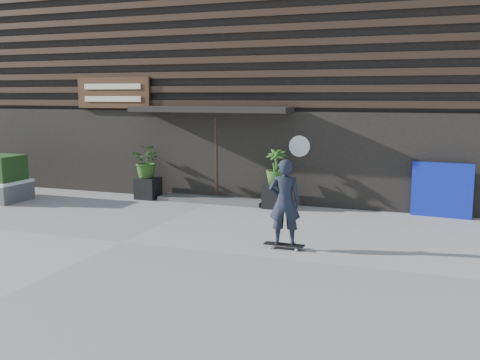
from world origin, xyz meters
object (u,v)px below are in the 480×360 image
at_px(planter_pot_right, 276,196).
at_px(skateboarder, 285,202).
at_px(planter_pot_left, 148,188).
at_px(blue_tarp, 442,190).

distance_m(planter_pot_right, skateboarder, 4.00).
relative_size(planter_pot_left, blue_tarp, 0.42).
bearing_deg(planter_pot_left, skateboarder, -36.33).
height_order(planter_pot_right, blue_tarp, blue_tarp).
relative_size(planter_pot_left, planter_pot_right, 1.00).
distance_m(blue_tarp, skateboarder, 4.92).
bearing_deg(planter_pot_left, blue_tarp, 2.18).
xyz_separation_m(planter_pot_left, blue_tarp, (7.88, 0.30, 0.36)).
bearing_deg(skateboarder, planter_pot_left, 143.67).
bearing_deg(planter_pot_left, planter_pot_right, 0.00).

